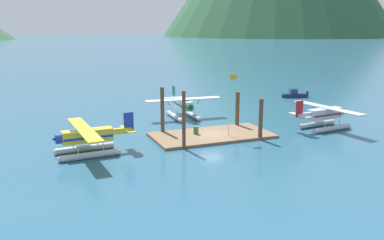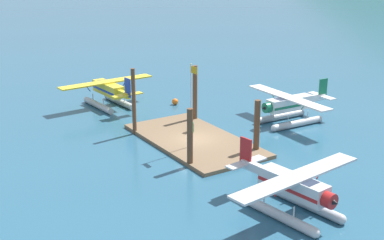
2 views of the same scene
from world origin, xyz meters
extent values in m
plane|color=#285670|center=(0.00, 0.00, 0.00)|extent=(1200.00, 1200.00, 0.00)
cube|color=brown|center=(0.00, 0.00, 0.15)|extent=(13.45, 6.87, 0.30)
cylinder|color=brown|center=(-4.67, -3.37, 2.99)|extent=(0.36, 0.36, 5.98)
cylinder|color=brown|center=(4.39, -3.20, 2.30)|extent=(0.46, 0.46, 4.60)
cylinder|color=brown|center=(-4.82, 3.16, 2.74)|extent=(0.44, 0.44, 5.48)
cylinder|color=brown|center=(4.78, 2.92, 2.21)|extent=(0.49, 0.49, 4.42)
cylinder|color=silver|center=(1.47, -1.27, 3.73)|extent=(0.08, 0.08, 6.86)
cube|color=orange|center=(1.92, -1.27, 6.81)|extent=(0.90, 0.03, 0.56)
sphere|color=gold|center=(1.47, -1.27, 7.21)|extent=(0.10, 0.10, 0.10)
cylinder|color=#33663D|center=(-1.66, 0.68, 0.74)|extent=(0.58, 0.58, 0.88)
torus|color=#33663D|center=(-1.66, 0.68, 0.74)|extent=(0.62, 0.62, 0.04)
sphere|color=orange|center=(-10.79, 4.47, 0.34)|extent=(0.68, 0.68, 0.68)
cylinder|color=#B7BABF|center=(1.72, 10.41, 0.32)|extent=(0.82, 5.62, 0.64)
sphere|color=#B7BABF|center=(1.63, 7.61, 0.32)|extent=(0.64, 0.64, 0.64)
cylinder|color=#B7BABF|center=(-0.78, 10.49, 0.32)|extent=(0.82, 5.62, 0.64)
sphere|color=#B7BABF|center=(-0.87, 7.69, 0.32)|extent=(0.64, 0.64, 0.64)
cylinder|color=#B7BABF|center=(1.68, 9.21, 0.99)|extent=(0.10, 0.10, 0.70)
cylinder|color=#B7BABF|center=(1.75, 11.61, 0.99)|extent=(0.10, 0.10, 0.70)
cylinder|color=#B7BABF|center=(-0.82, 9.29, 0.99)|extent=(0.10, 0.10, 0.70)
cylinder|color=#B7BABF|center=(-0.75, 11.69, 0.99)|extent=(0.10, 0.10, 0.70)
cube|color=white|center=(0.47, 10.45, 1.94)|extent=(1.39, 4.84, 1.20)
cube|color=#196B47|center=(0.47, 10.45, 1.84)|extent=(1.41, 4.74, 0.24)
cube|color=#283347|center=(0.43, 9.37, 2.27)|extent=(1.09, 1.13, 0.56)
cube|color=white|center=(0.46, 10.15, 2.61)|extent=(10.44, 1.73, 0.14)
cylinder|color=#196B47|center=(2.66, 10.08, 2.27)|extent=(0.62, 0.10, 0.84)
cylinder|color=#196B47|center=(-1.74, 10.22, 2.27)|extent=(0.62, 0.10, 0.84)
cylinder|color=#196B47|center=(0.38, 7.75, 1.94)|extent=(0.98, 0.63, 0.96)
cone|color=black|center=(0.37, 7.30, 1.94)|extent=(0.37, 0.36, 0.36)
cube|color=white|center=(0.57, 13.70, 2.04)|extent=(0.51, 2.21, 0.56)
cube|color=#196B47|center=(0.60, 14.60, 2.89)|extent=(0.15, 1.00, 1.90)
cube|color=white|center=(0.59, 14.50, 2.14)|extent=(3.22, 0.90, 0.10)
cylinder|color=#B7BABF|center=(-13.93, -3.00, 0.32)|extent=(5.63, 1.02, 0.64)
sphere|color=#B7BABF|center=(-16.72, -3.19, 0.32)|extent=(0.64, 0.64, 0.64)
cylinder|color=#B7BABF|center=(-14.10, -0.51, 0.32)|extent=(5.63, 1.02, 0.64)
sphere|color=#B7BABF|center=(-16.89, -0.70, 0.32)|extent=(0.64, 0.64, 0.64)
cylinder|color=#B7BABF|center=(-15.13, -3.08, 0.99)|extent=(0.10, 0.10, 0.70)
cylinder|color=#B7BABF|center=(-12.73, -2.92, 0.99)|extent=(0.10, 0.10, 0.70)
cylinder|color=#B7BABF|center=(-15.29, -0.59, 0.99)|extent=(0.10, 0.10, 0.70)
cylinder|color=#B7BABF|center=(-12.90, -0.43, 0.99)|extent=(0.10, 0.10, 0.70)
cube|color=yellow|center=(-14.01, -1.76, 1.94)|extent=(4.87, 1.56, 1.20)
cube|color=#1E389E|center=(-14.01, -1.76, 1.84)|extent=(4.78, 1.57, 0.24)
cube|color=#283347|center=(-15.09, -1.83, 2.27)|extent=(1.17, 1.13, 0.56)
cube|color=yellow|center=(-14.31, -1.78, 2.61)|extent=(2.10, 10.47, 0.14)
cylinder|color=#1E389E|center=(-14.16, -3.97, 2.27)|extent=(0.12, 0.63, 0.84)
cylinder|color=#1E389E|center=(-14.46, 0.42, 2.27)|extent=(0.12, 0.63, 0.84)
cylinder|color=#1E389E|center=(-16.71, -1.94, 1.94)|extent=(0.66, 1.00, 0.96)
cone|color=black|center=(-17.16, -1.97, 1.94)|extent=(0.37, 0.38, 0.36)
cube|color=yellow|center=(-10.77, -1.54, 2.04)|extent=(2.22, 0.59, 0.56)
cube|color=#1E389E|center=(-9.87, -1.48, 2.89)|extent=(1.01, 0.19, 1.90)
cube|color=yellow|center=(-9.97, -1.48, 2.14)|extent=(1.01, 3.25, 0.10)
cylinder|color=#B7BABF|center=(14.02, -0.63, 0.32)|extent=(5.64, 1.30, 0.64)
sphere|color=#B7BABF|center=(16.80, -0.29, 0.32)|extent=(0.64, 0.64, 0.64)
cylinder|color=#B7BABF|center=(14.32, -3.11, 0.32)|extent=(5.64, 1.30, 0.64)
sphere|color=#B7BABF|center=(17.10, -2.77, 0.32)|extent=(0.64, 0.64, 0.64)
cylinder|color=#B7BABF|center=(15.21, -0.48, 0.99)|extent=(0.10, 0.10, 0.70)
cylinder|color=#B7BABF|center=(12.83, -0.77, 0.99)|extent=(0.10, 0.10, 0.70)
cylinder|color=#B7BABF|center=(15.51, -2.96, 0.99)|extent=(0.10, 0.10, 0.70)
cylinder|color=#B7BABF|center=(13.12, -3.25, 0.99)|extent=(0.10, 0.10, 0.70)
cube|color=silver|center=(14.17, -1.87, 1.94)|extent=(4.91, 1.81, 1.20)
cube|color=#B21E1E|center=(14.17, -1.87, 1.84)|extent=(4.82, 1.81, 0.24)
cube|color=#283347|center=(15.24, -1.74, 2.27)|extent=(1.22, 1.18, 0.56)
cube|color=silver|center=(14.46, -1.83, 2.61)|extent=(2.63, 10.49, 0.14)
cylinder|color=#B21E1E|center=(14.20, 0.35, 2.27)|extent=(0.15, 0.63, 0.84)
cylinder|color=#B21E1E|center=(14.73, -4.01, 2.27)|extent=(0.15, 0.63, 0.84)
cylinder|color=#B21E1E|center=(16.85, -1.54, 1.94)|extent=(0.71, 1.02, 0.96)
cone|color=black|center=(17.29, -1.49, 1.94)|extent=(0.39, 0.40, 0.36)
cube|color=silver|center=(10.94, -2.25, 2.04)|extent=(2.24, 0.70, 0.56)
cube|color=#B21E1E|center=(10.05, -2.36, 2.89)|extent=(1.01, 0.24, 1.90)
cube|color=silver|center=(10.15, -2.35, 2.14)|extent=(1.18, 3.27, 0.10)
camera|label=1|loc=(-19.09, -41.33, 12.22)|focal=38.78mm
camera|label=2|loc=(35.65, -22.88, 15.61)|focal=48.96mm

